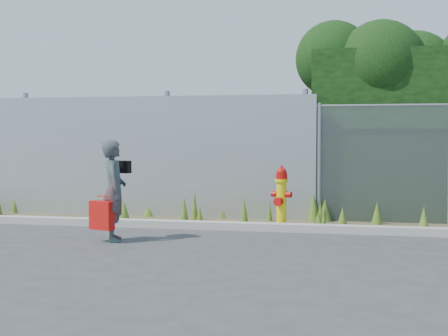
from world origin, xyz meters
The scene contains 8 objects.
ground centered at (0.00, 0.00, 0.00)m, with size 80.00×80.00×0.00m, color #39393B.
curb centered at (0.00, 1.80, 0.06)m, with size 16.00×0.22×0.12m, color #A39D94.
weed_strip centered at (0.45, 2.47, 0.13)m, with size 16.00×1.30×0.54m.
corrugated_fence centered at (-3.25, 3.01, 1.10)m, with size 8.50×0.21×2.30m.
fire_hydrant centered at (0.50, 2.09, 0.49)m, with size 0.34×0.30×1.01m.
woman centered at (-1.70, 0.46, 0.72)m, with size 0.52×0.34×1.43m, color #106767.
red_tote_bag centered at (-1.82, 0.30, 0.38)m, with size 0.36×0.13×0.47m.
black_shoulder_bag centered at (-1.65, 0.68, 1.04)m, with size 0.24×0.10×0.18m.
Camera 1 is at (1.54, -7.83, 1.49)m, focal length 50.00 mm.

